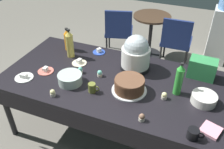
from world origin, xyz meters
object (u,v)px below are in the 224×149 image
Objects in this scene: cupcake_rose at (142,117)px; soda_bottle_lime_soda at (179,80)px; dessert_plate_cobalt at (99,51)px; soda_bottle_ginger_ale at (70,44)px; cupcake_berry at (164,96)px; glass_salad_bowl at (70,79)px; soda_carton at (202,68)px; maroon_chair_right at (176,39)px; dessert_plate_cream at (79,62)px; round_cafe_table at (151,28)px; water_cooler at (222,28)px; maroon_chair_left at (119,29)px; frosted_layer_cake at (129,85)px; cupcake_lemon at (80,70)px; potluck_table at (112,83)px; dessert_plate_white at (24,77)px; soda_bottle_orange_juice at (68,40)px; dessert_plate_coral at (46,70)px; coffee_mug_black at (193,134)px; cupcake_vanilla at (100,73)px; slow_cooker at (136,54)px; coffee_mug_olive at (92,88)px; cupcake_mint at (53,93)px.

soda_bottle_lime_soda is at bearing 65.82° from cupcake_rose.
soda_bottle_ginger_ale is (-0.26, -0.19, 0.14)m from dessert_plate_cobalt.
glass_salad_bowl is at bearing -173.04° from cupcake_berry.
soda_bottle_ginger_ale reaches higher than soda_carton.
dessert_plate_cream is at bearing -119.44° from maroon_chair_right.
round_cafe_table is (-0.59, 1.94, -0.28)m from cupcake_berry.
soda_bottle_lime_soda is 0.27× the size of water_cooler.
glass_salad_bowl is at bearing -167.00° from soda_bottle_lime_soda.
maroon_chair_left is 1.61m from water_cooler.
dessert_plate_cream is 1.10× the size of dessert_plate_cobalt.
glass_salad_bowl reaches higher than round_cafe_table.
frosted_layer_cake is 4.86× the size of cupcake_rose.
soda_bottle_lime_soda is 0.46× the size of round_cafe_table.
dessert_plate_cream is at bearing 122.02° from cupcake_lemon.
water_cooler is at bearing 63.80° from potluck_table.
dessert_plate_cobalt is 1.15m from cupcake_rose.
soda_bottle_lime_soda reaches higher than dessert_plate_cobalt.
dessert_plate_white is 0.56m from cupcake_lemon.
dessert_plate_cream is 0.37m from soda_bottle_orange_juice.
coffee_mug_black is (1.52, -0.32, 0.03)m from dessert_plate_coral.
glass_salad_bowl is 0.51m from soda_bottle_ginger_ale.
cupcake_lemon is 0.08× the size of maroon_chair_right.
potluck_table is at bearing -16.07° from dessert_plate_cream.
dessert_plate_cream is 0.33m from cupcake_vanilla.
dessert_plate_cream is 0.59× the size of soda_bottle_orange_juice.
dessert_plate_cream is at bearing -86.39° from maroon_chair_left.
maroon_chair_right is at bearing 90.90° from cupcake_rose.
frosted_layer_cake is at bearing -17.53° from cupcake_vanilla.
coffee_mug_black is at bearing -46.90° from slow_cooker.
cupcake_berry is at bearing 8.95° from dessert_plate_white.
coffee_mug_olive is at bearing -9.50° from glass_salad_bowl.
frosted_layer_cake is at bearing -27.00° from soda_bottle_orange_juice.
cupcake_rose is at bearing -15.83° from glass_salad_bowl.
dessert_plate_white is 1.26m from cupcake_rose.
dessert_plate_coral is at bearing 168.08° from glass_salad_bowl.
soda_bottle_orange_juice is at bearing 147.87° from cupcake_vanilla.
potluck_table is 1.67m from maroon_chair_right.
dessert_plate_white is 0.44m from cupcake_mint.
coffee_mug_black is 0.15× the size of maroon_chair_left.
dessert_plate_coral is at bearing 169.13° from coffee_mug_olive.
soda_bottle_lime_soda is 2.98× the size of coffee_mug_olive.
cupcake_mint is at bearing -98.73° from round_cafe_table.
soda_bottle_orange_juice is (-0.57, 0.36, 0.09)m from cupcake_vanilla.
dessert_plate_cobalt is at bearing 89.10° from cupcake_lemon.
potluck_table is 32.59× the size of cupcake_rose.
slow_cooker is at bearing 152.54° from soda_bottle_lime_soda.
glass_salad_bowl is 1.02m from soda_bottle_lime_soda.
frosted_layer_cake is at bearing -110.03° from water_cooler.
cupcake_rose is 0.09× the size of round_cafe_table.
cupcake_mint is (0.29, -0.30, 0.02)m from dessert_plate_coral.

